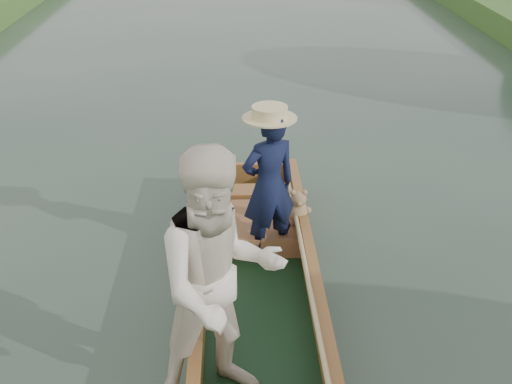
{
  "coord_description": "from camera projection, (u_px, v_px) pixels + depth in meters",
  "views": [
    {
      "loc": [
        -0.18,
        -4.76,
        3.69
      ],
      "look_at": [
        0.0,
        0.6,
        0.95
      ],
      "focal_mm": 45.0,
      "sensor_mm": 36.0,
      "label": 1
    }
  ],
  "objects": [
    {
      "name": "punt",
      "position": [
        244.0,
        268.0,
        5.25
      ],
      "size": [
        1.51,
        5.0,
        2.11
      ],
      "color": "black",
      "rests_on": "ground"
    },
    {
      "name": "ground",
      "position": [
        258.0,
        313.0,
        5.92
      ],
      "size": [
        120.0,
        120.0,
        0.0
      ],
      "primitive_type": "plane",
      "color": "#283D30",
      "rests_on": "ground"
    }
  ]
}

